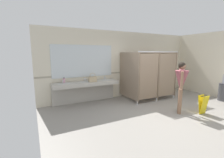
{
  "coord_description": "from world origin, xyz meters",
  "views": [
    {
      "loc": [
        -3.66,
        -3.33,
        1.87
      ],
      "look_at": [
        -1.38,
        1.07,
        1.04
      ],
      "focal_mm": 24.88,
      "sensor_mm": 36.0,
      "label": 1
    }
  ],
  "objects": [
    {
      "name": "floor_drain_cover",
      "position": [
        0.6,
        -0.69,
        0.0
      ],
      "size": [
        0.14,
        0.14,
        0.01
      ],
      "primitive_type": "cylinder",
      "color": "#B7BABF",
      "rests_on": "ground_plane"
    },
    {
      "name": "person_standing",
      "position": [
        0.4,
        -0.14,
        1.01
      ],
      "size": [
        0.56,
        0.56,
        1.6
      ],
      "color": "#8C664C",
      "rests_on": "ground_plane"
    },
    {
      "name": "bathroom_stalls",
      "position": [
        0.64,
        1.54,
        1.02
      ],
      "size": [
        1.95,
        1.33,
        1.94
      ],
      "color": "#84705B",
      "rests_on": "ground_plane"
    },
    {
      "name": "wall_back",
      "position": [
        0.0,
        2.48,
        1.38
      ],
      "size": [
        7.27,
        0.12,
        2.77
      ],
      "primitive_type": "cube",
      "color": "beige",
      "rests_on": "ground_plane"
    },
    {
      "name": "paper_cup",
      "position": [
        -1.6,
        2.07,
        0.87
      ],
      "size": [
        0.07,
        0.07,
        0.08
      ],
      "primitive_type": "cylinder",
      "color": "beige",
      "rests_on": "vanity_counter"
    },
    {
      "name": "vanity_counter",
      "position": [
        -1.9,
        2.21,
        0.61
      ],
      "size": [
        2.44,
        0.54,
        0.94
      ],
      "color": "#B2ADA3",
      "rests_on": "ground_plane"
    },
    {
      "name": "mirror_panel",
      "position": [
        -1.9,
        2.41,
        1.58
      ],
      "size": [
        2.34,
        0.02,
        1.2
      ],
      "primitive_type": "cube",
      "color": "silver",
      "rests_on": "wall_back"
    },
    {
      "name": "ground_plane",
      "position": [
        0.0,
        0.0,
        -0.05
      ],
      "size": [
        7.27,
        5.44,
        0.1
      ],
      "primitive_type": "cube",
      "color": "gray"
    },
    {
      "name": "wet_floor_sign",
      "position": [
        0.96,
        -0.54,
        0.3
      ],
      "size": [
        0.28,
        0.19,
        0.59
      ],
      "color": "yellow",
      "rests_on": "ground_plane"
    },
    {
      "name": "soap_dispenser",
      "position": [
        -2.67,
        2.29,
        0.91
      ],
      "size": [
        0.07,
        0.07,
        0.19
      ],
      "color": "#D899B2",
      "rests_on": "vanity_counter"
    },
    {
      "name": "wall_back_tile_band",
      "position": [
        0.0,
        2.41,
        1.05
      ],
      "size": [
        7.27,
        0.01,
        0.06
      ],
      "primitive_type": "cube",
      "color": "#9E937F",
      "rests_on": "wall_back"
    },
    {
      "name": "trash_bin",
      "position": [
        3.02,
        -0.04,
        0.34
      ],
      "size": [
        0.35,
        0.35,
        0.69
      ],
      "color": "#47474C",
      "rests_on": "ground_plane"
    },
    {
      "name": "handbag",
      "position": [
        -1.71,
        1.99,
        0.93
      ],
      "size": [
        0.29,
        0.13,
        0.34
      ],
      "color": "tan",
      "rests_on": "vanity_counter"
    }
  ]
}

